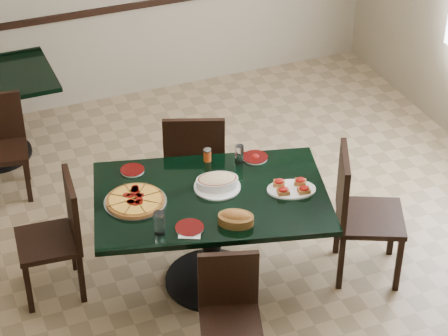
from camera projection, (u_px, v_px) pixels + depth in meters
name	position (u px, v px, depth m)	size (l,w,h in m)	color
floor	(232.00, 266.00, 6.31)	(5.50, 5.50, 0.00)	#88704E
room_shell	(267.00, 5.00, 7.31)	(5.50, 5.50, 5.50)	silver
main_table	(211.00, 217.00, 5.86)	(1.74, 1.34, 0.75)	black
chair_far	(195.00, 160.00, 6.50)	(0.57, 0.57, 0.96)	black
chair_near	(230.00, 309.00, 5.31)	(0.46, 0.46, 0.79)	black
chair_right	(358.00, 208.00, 5.98)	(0.60, 0.60, 0.97)	black
chair_left	(59.00, 231.00, 5.85)	(0.45, 0.45, 0.89)	black
back_chair_near	(1.00, 140.00, 6.89)	(0.43, 0.43, 0.82)	black
pepperoni_pizza	(135.00, 201.00, 5.68)	(0.41, 0.41, 0.04)	#AFAEB5
lasagna_casserole	(217.00, 182.00, 5.81)	(0.32, 0.31, 0.09)	white
bread_basket	(236.00, 218.00, 5.48)	(0.28, 0.25, 0.10)	brown
bruschetta_platter	(291.00, 187.00, 5.79)	(0.38, 0.32, 0.05)	white
side_plate_near	(190.00, 228.00, 5.46)	(0.18, 0.18, 0.02)	white
side_plate_far_r	(255.00, 157.00, 6.12)	(0.18, 0.18, 0.03)	white
side_plate_far_l	(132.00, 170.00, 5.99)	(0.17, 0.17, 0.02)	white
napkin_setting	(190.00, 232.00, 5.43)	(0.18, 0.18, 0.01)	white
water_glass_a	(239.00, 154.00, 6.05)	(0.06, 0.06, 0.13)	silver
water_glass_b	(159.00, 223.00, 5.38)	(0.07, 0.07, 0.15)	silver
pepper_shaker	(207.00, 155.00, 6.08)	(0.06, 0.06, 0.09)	#B94613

